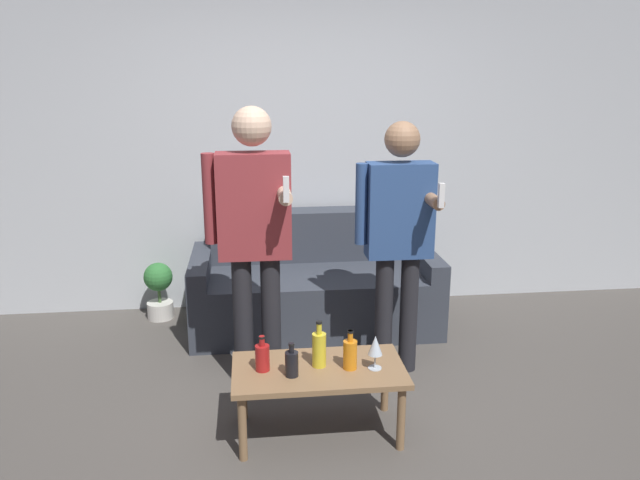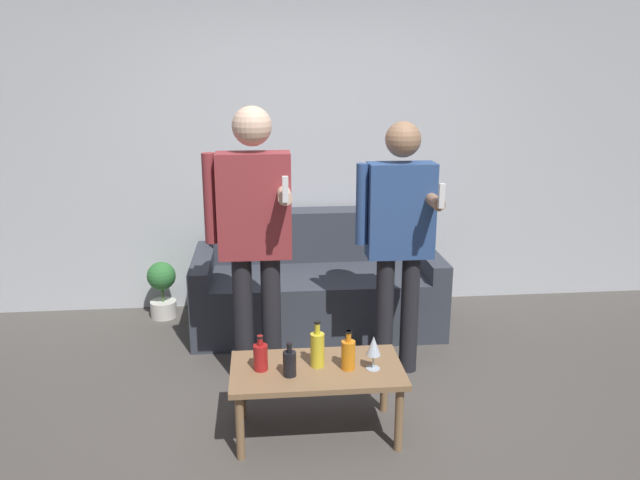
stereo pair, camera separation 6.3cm
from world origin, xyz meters
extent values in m
plane|color=#514C47|center=(0.00, 0.00, 0.00)|extent=(16.00, 16.00, 0.00)
cube|color=silver|center=(0.00, 2.06, 1.35)|extent=(8.00, 0.06, 2.70)
cube|color=#383D47|center=(0.04, 1.41, 0.22)|extent=(1.56, 0.64, 0.44)
cube|color=#383D47|center=(0.04, 1.85, 0.42)|extent=(1.56, 0.25, 0.84)
cube|color=#383D47|center=(-0.81, 1.53, 0.29)|extent=(0.14, 0.88, 0.58)
cube|color=#383D47|center=(0.89, 1.53, 0.29)|extent=(0.14, 0.88, 0.58)
cube|color=#8E6B47|center=(-0.09, 0.06, 0.38)|extent=(0.91, 0.49, 0.03)
cylinder|color=#8E6B47|center=(-0.50, -0.14, 0.18)|extent=(0.04, 0.04, 0.36)
cylinder|color=#8E6B47|center=(0.32, -0.14, 0.18)|extent=(0.04, 0.04, 0.36)
cylinder|color=#8E6B47|center=(-0.50, 0.25, 0.18)|extent=(0.04, 0.04, 0.36)
cylinder|color=#8E6B47|center=(0.32, 0.25, 0.18)|extent=(0.04, 0.04, 0.36)
cylinder|color=orange|center=(0.07, 0.03, 0.47)|extent=(0.07, 0.07, 0.16)
cylinder|color=orange|center=(0.07, 0.03, 0.58)|extent=(0.03, 0.03, 0.06)
cylinder|color=black|center=(0.07, 0.03, 0.60)|extent=(0.03, 0.03, 0.01)
cylinder|color=yellow|center=(-0.09, 0.08, 0.48)|extent=(0.07, 0.07, 0.18)
cylinder|color=yellow|center=(-0.09, 0.08, 0.61)|extent=(0.03, 0.03, 0.07)
cylinder|color=black|center=(-0.09, 0.08, 0.64)|extent=(0.03, 0.03, 0.01)
cylinder|color=#B21E1E|center=(-0.39, 0.06, 0.46)|extent=(0.08, 0.08, 0.14)
cylinder|color=#B21E1E|center=(-0.39, 0.06, 0.56)|extent=(0.03, 0.03, 0.05)
cylinder|color=black|center=(-0.39, 0.06, 0.58)|extent=(0.03, 0.03, 0.01)
cylinder|color=black|center=(-0.24, -0.02, 0.46)|extent=(0.07, 0.07, 0.13)
cylinder|color=black|center=(-0.24, -0.02, 0.55)|extent=(0.03, 0.03, 0.05)
cylinder|color=black|center=(-0.24, -0.02, 0.57)|extent=(0.03, 0.03, 0.01)
cylinder|color=silver|center=(0.20, 0.01, 0.39)|extent=(0.07, 0.07, 0.01)
cylinder|color=silver|center=(0.20, 0.01, 0.44)|extent=(0.01, 0.01, 0.08)
cone|color=silver|center=(0.20, 0.01, 0.53)|extent=(0.08, 0.08, 0.11)
cylinder|color=#232328|center=(-0.49, 0.67, 0.42)|extent=(0.12, 0.12, 0.83)
cylinder|color=#232328|center=(-0.32, 0.67, 0.42)|extent=(0.12, 0.12, 0.83)
cube|color=#933338|center=(-0.40, 0.67, 1.14)|extent=(0.43, 0.19, 0.62)
sphere|color=beige|center=(-0.40, 0.67, 1.61)|extent=(0.23, 0.23, 0.23)
cylinder|color=#933338|center=(-0.66, 0.67, 1.19)|extent=(0.08, 0.08, 0.53)
cylinder|color=beige|center=(-0.23, 0.53, 1.24)|extent=(0.08, 0.28, 0.08)
cube|color=white|center=(-0.23, 0.36, 1.30)|extent=(0.03, 0.03, 0.14)
cylinder|color=#232328|center=(0.41, 0.74, 0.39)|extent=(0.11, 0.11, 0.78)
cylinder|color=#232328|center=(0.57, 0.74, 0.39)|extent=(0.11, 0.11, 0.78)
cube|color=#2D4C84|center=(0.49, 0.74, 1.08)|extent=(0.41, 0.18, 0.59)
sphere|color=#9E7556|center=(0.49, 0.74, 1.51)|extent=(0.22, 0.22, 0.22)
cylinder|color=#2D4C84|center=(0.25, 0.74, 1.12)|extent=(0.07, 0.07, 0.50)
cylinder|color=#9E7556|center=(0.65, 0.61, 1.17)|extent=(0.07, 0.27, 0.07)
cube|color=white|center=(0.65, 0.44, 1.23)|extent=(0.03, 0.03, 0.14)
cylinder|color=silver|center=(-1.16, 1.81, 0.07)|extent=(0.20, 0.20, 0.13)
cylinder|color=#476B38|center=(-1.16, 1.81, 0.20)|extent=(0.02, 0.02, 0.13)
sphere|color=#337A38|center=(-1.16, 1.81, 0.34)|extent=(0.22, 0.22, 0.22)
camera|label=1|loc=(-0.43, -2.93, 1.93)|focal=35.00mm
camera|label=2|loc=(-0.36, -2.93, 1.93)|focal=35.00mm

